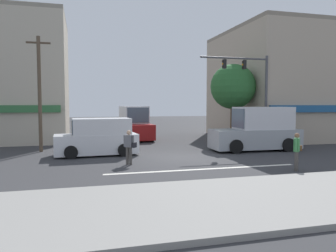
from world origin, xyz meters
TOP-DOWN VIEW (x-y plane):
  - ground_plane at (0.00, 0.00)m, footprint 120.00×120.00m
  - lane_marking_stripe at (0.00, -3.50)m, footprint 9.00×0.24m
  - sidewalk_curb at (0.00, -8.50)m, footprint 40.00×5.00m
  - building_right_corner at (12.64, 8.36)m, footprint 11.40×11.15m
  - street_tree at (5.55, 5.09)m, footprint 3.32×3.32m
  - utility_pole_near_left at (-7.75, 4.22)m, footprint 1.40×0.22m
  - traffic_light_mast at (5.93, 2.79)m, footprint 4.89×0.25m
  - box_truck_crossing_rightbound at (5.47, 1.33)m, footprint 5.66×2.37m
  - van_approaching_near at (-4.42, 1.88)m, footprint 4.69×2.23m
  - box_truck_waiting_far at (-1.01, 10.04)m, footprint 2.49×5.71m
  - pedestrian_foreground_with_bag at (3.76, -4.87)m, footprint 0.61×0.56m
  - pedestrian_mid_crossing at (-3.11, -1.55)m, footprint 0.60×0.57m

SIDE VIEW (x-z plane):
  - ground_plane at x=0.00m, z-range 0.00..0.00m
  - lane_marking_stripe at x=0.00m, z-range 0.00..0.01m
  - sidewalk_curb at x=0.00m, z-range 0.00..0.16m
  - pedestrian_foreground_with_bag at x=3.76m, z-range 0.12..1.79m
  - pedestrian_mid_crossing at x=-3.11m, z-range 0.12..1.79m
  - van_approaching_near at x=-4.42m, z-range -0.05..2.06m
  - box_truck_crossing_rightbound at x=5.47m, z-range -0.12..2.63m
  - box_truck_waiting_far at x=-1.01m, z-range -0.12..2.63m
  - utility_pole_near_left at x=-7.75m, z-range 0.15..7.17m
  - traffic_light_mast at x=5.93m, z-range 1.08..7.28m
  - street_tree at x=5.55m, z-range 1.26..7.14m
  - building_right_corner at x=12.64m, z-range 0.00..9.27m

